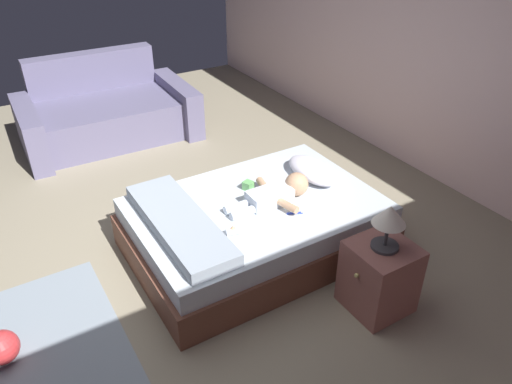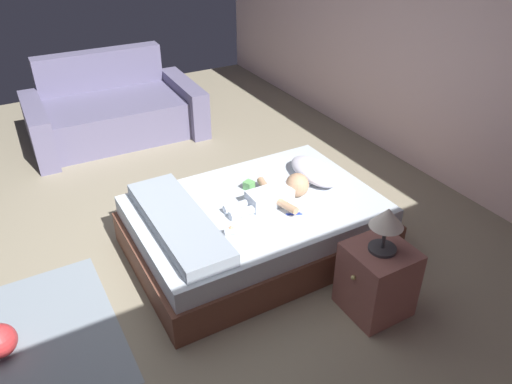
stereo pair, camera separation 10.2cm
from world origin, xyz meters
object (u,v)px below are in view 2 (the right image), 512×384
(couch, at_px, (113,111))
(baby, at_px, (278,193))
(nightstand, at_px, (377,279))
(toothbrush, at_px, (296,214))
(bed, at_px, (256,226))
(lamp, at_px, (387,221))
(baby_bottle, at_px, (231,230))
(toy_block, at_px, (249,185))
(pillow, at_px, (314,171))

(couch, bearing_deg, baby, 10.84)
(nightstand, bearing_deg, toothbrush, -164.62)
(bed, distance_m, couch, 2.68)
(lamp, xyz_separation_m, baby_bottle, (-0.71, -0.70, -0.27))
(baby, height_order, baby_bottle, baby)
(bed, relative_size, nightstand, 3.78)
(bed, height_order, couch, couch)
(nightstand, bearing_deg, baby, -167.06)
(couch, xyz_separation_m, lamp, (3.61, 0.73, 0.44))
(nightstand, xyz_separation_m, lamp, (0.00, 0.00, 0.47))
(baby, xyz_separation_m, lamp, (0.91, 0.21, 0.24))
(nightstand, xyz_separation_m, toy_block, (-1.16, -0.32, 0.20))
(toothbrush, distance_m, lamp, 0.78)
(couch, xyz_separation_m, baby_bottle, (2.90, 0.02, 0.17))
(toothbrush, relative_size, baby_bottle, 1.15)
(couch, height_order, nightstand, couch)
(pillow, relative_size, toy_block, 5.89)
(bed, xyz_separation_m, nightstand, (0.96, 0.37, 0.04))
(bed, bearing_deg, baby, 71.19)
(couch, relative_size, lamp, 5.96)
(couch, relative_size, toy_block, 20.63)
(toothbrush, bearing_deg, pillow, 131.12)
(baby, bearing_deg, baby_bottle, -68.41)
(lamp, bearing_deg, baby_bottle, -135.39)
(baby, bearing_deg, lamp, 12.95)
(pillow, distance_m, couch, 2.74)
(baby, relative_size, nightstand, 1.39)
(nightstand, bearing_deg, baby_bottle, -135.39)
(toothbrush, bearing_deg, baby, -175.09)
(toothbrush, xyz_separation_m, nightstand, (0.69, 0.19, -0.18))
(nightstand, bearing_deg, toy_block, -164.83)
(pillow, bearing_deg, bed, -80.76)
(baby, distance_m, toothbrush, 0.23)
(bed, bearing_deg, baby_bottle, -53.38)
(pillow, height_order, baby_bottle, pillow)
(couch, height_order, baby_bottle, couch)
(couch, bearing_deg, nightstand, 11.37)
(baby, bearing_deg, toy_block, -157.34)
(bed, xyz_separation_m, pillow, (-0.10, 0.60, 0.27))
(pillow, xyz_separation_m, lamp, (1.06, -0.23, 0.24))
(pillow, height_order, baby, baby)
(pillow, height_order, toothbrush, pillow)
(pillow, bearing_deg, baby, -71.04)
(lamp, distance_m, baby_bottle, 1.04)
(pillow, bearing_deg, nightstand, -12.34)
(couch, distance_m, toy_block, 2.49)
(toothbrush, height_order, lamp, lamp)
(bed, xyz_separation_m, couch, (-2.65, -0.36, 0.07))
(bed, relative_size, baby_bottle, 17.75)
(toothbrush, height_order, baby_bottle, baby_bottle)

